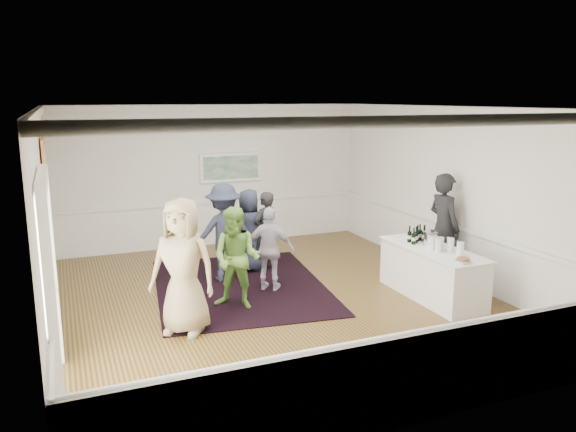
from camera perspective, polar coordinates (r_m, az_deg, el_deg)
name	(u,v)px	position (r m, az deg, el deg)	size (l,w,h in m)	color
floor	(277,299)	(9.60, -1.07, -8.46)	(8.00, 8.00, 0.00)	brown
ceiling	(277,107)	(8.99, -1.15, 11.01)	(7.00, 8.00, 0.02)	white
wall_left	(45,225)	(8.57, -23.49, -0.82)	(0.02, 8.00, 3.20)	white
wall_right	(452,193)	(10.91, 16.29, 2.26)	(0.02, 8.00, 3.20)	white
wall_back	(213,176)	(12.92, -7.58, 4.08)	(7.00, 0.02, 3.20)	white
wall_front	(424,278)	(5.73, 13.65, -6.15)	(7.00, 0.02, 3.20)	white
wainscoting	(277,271)	(9.43, -1.09, -5.61)	(7.00, 8.00, 1.00)	white
mirror	(48,196)	(9.81, -23.22, 1.90)	(0.05, 1.25, 1.85)	#CE893C
doorway	(49,276)	(6.77, -23.08, -5.61)	(0.10, 1.78, 2.56)	white
landscape_painting	(231,167)	(12.95, -5.83, 4.95)	(1.44, 0.06, 0.66)	white
area_rug	(240,286)	(10.26, -4.89, -7.08)	(2.94, 3.85, 0.02)	black
serving_table	(432,273)	(9.88, 14.41, -5.59)	(0.81, 2.13, 0.86)	white
bartender	(444,228)	(10.68, 15.53, -1.14)	(0.74, 0.48, 2.02)	black
guest_tan	(183,266)	(8.15, -10.64, -5.05)	(0.97, 0.63, 1.98)	tan
guest_green	(237,258)	(9.03, -5.23, -4.30)	(0.80, 0.63, 1.65)	#6CA542
guest_lilac	(270,249)	(9.83, -1.81, -3.40)	(0.87, 0.36, 1.49)	#BCB3C9
guest_dark_a	(224,232)	(10.40, -6.51, -1.68)	(1.17, 0.68, 1.82)	#222638
guest_dark_b	(265,232)	(10.94, -2.33, -1.60)	(0.57, 0.38, 1.57)	black
guest_navy	(249,230)	(10.95, -3.96, -1.45)	(0.79, 0.52, 1.63)	#222638
wine_bottles	(418,233)	(10.08, 13.06, -1.73)	(0.39, 0.27, 0.31)	black
juice_pitchers	(444,245)	(9.55, 15.58, -2.84)	(0.35, 0.57, 0.24)	#6AA53B
ice_bucket	(430,239)	(9.93, 14.22, -2.23)	(0.26, 0.26, 0.24)	silver
nut_bowl	(463,260)	(9.03, 17.35, -4.33)	(0.24, 0.24, 0.08)	white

